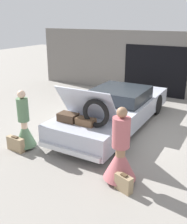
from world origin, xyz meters
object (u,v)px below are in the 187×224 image
(car, at_px, (116,109))
(person_left, at_px, (25,128))
(person_right, at_px, (120,156))
(suitcase_beside_right_person, at_px, (124,183))
(suitcase_beside_left_person, at_px, (16,144))

(car, xyz_separation_m, person_left, (-1.41, -2.68, 0.03))
(person_left, height_order, person_right, person_right)
(person_right, height_order, suitcase_beside_right_person, person_right)
(suitcase_beside_left_person, bearing_deg, suitcase_beside_right_person, -3.24)
(car, height_order, suitcase_beside_right_person, car)
(car, bearing_deg, person_left, -117.82)
(person_left, bearing_deg, suitcase_beside_right_person, 94.15)
(car, xyz_separation_m, suitcase_beside_left_person, (-1.53, -2.93, -0.36))
(person_right, distance_m, suitcase_beside_right_person, 0.55)
(car, distance_m, suitcase_beside_left_person, 3.33)
(suitcase_beside_left_person, distance_m, suitcase_beside_right_person, 3.16)
(person_left, xyz_separation_m, suitcase_beside_right_person, (3.04, -0.44, -0.39))
(suitcase_beside_left_person, xyz_separation_m, suitcase_beside_right_person, (3.16, -0.18, -0.01))
(person_right, relative_size, suitcase_beside_right_person, 4.09)
(person_left, relative_size, person_right, 0.96)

